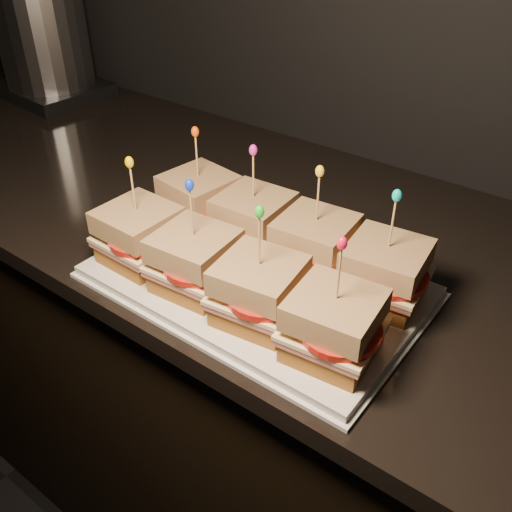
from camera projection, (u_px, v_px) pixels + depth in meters
The scene contains 63 objects.
cabinet at pixel (294, 423), 1.24m from camera, with size 2.42×0.63×0.91m, color black.
granite_slab at pixel (305, 241), 0.97m from camera, with size 2.46×0.67×0.03m, color black.
platter at pixel (256, 282), 0.83m from camera, with size 0.46×0.29×0.02m, color white.
platter_rim at pixel (256, 285), 0.83m from camera, with size 0.47×0.30×0.01m, color white.
sandwich_0_bread_bot at pixel (200, 215), 0.94m from camera, with size 0.10×0.10×0.03m, color brown.
sandwich_0_ham at pixel (200, 206), 0.93m from camera, with size 0.11×0.10×0.01m, color #B1625E.
sandwich_0_cheese at pixel (200, 202), 0.93m from camera, with size 0.11×0.11×0.01m, color #FEE3AA.
sandwich_0_tomato at pixel (202, 201), 0.92m from camera, with size 0.10×0.10×0.01m, color red.
sandwich_0_bread_top at pixel (199, 186), 0.91m from camera, with size 0.10×0.10×0.03m, color brown.
sandwich_0_pick at pixel (197, 159), 0.89m from camera, with size 0.00×0.00×0.09m, color tan.
sandwich_0_frill at pixel (195, 132), 0.86m from camera, with size 0.01×0.01×0.02m, color #F04F0C.
sandwich_1_bread_bot at pixel (253, 237), 0.89m from camera, with size 0.10×0.10×0.03m, color brown.
sandwich_1_ham at pixel (253, 227), 0.88m from camera, with size 0.11×0.10×0.01m, color #B1625E.
sandwich_1_cheese at pixel (253, 223), 0.87m from camera, with size 0.11×0.11×0.01m, color #FEE3AA.
sandwich_1_tomato at pixel (257, 223), 0.86m from camera, with size 0.10×0.10×0.01m, color red.
sandwich_1_bread_top at pixel (253, 207), 0.86m from camera, with size 0.10×0.10×0.03m, color brown.
sandwich_1_pick at pixel (253, 179), 0.83m from camera, with size 0.00×0.00×0.09m, color tan.
sandwich_1_frill at pixel (253, 150), 0.81m from camera, with size 0.01×0.01×0.02m, color #D223A4.
sandwich_2_bread_bot at pixel (313, 261), 0.83m from camera, with size 0.10×0.10×0.03m, color brown.
sandwich_2_ham at pixel (314, 251), 0.82m from camera, with size 0.11×0.10×0.01m, color #B1625E.
sandwich_2_cheese at pixel (314, 247), 0.82m from camera, with size 0.11×0.11×0.01m, color #FEE3AA.
sandwich_2_tomato at pixel (320, 248), 0.81m from camera, with size 0.10×0.10×0.01m, color red.
sandwich_2_bread_top at pixel (316, 230), 0.80m from camera, with size 0.10×0.10×0.03m, color brown.
sandwich_2_pick at pixel (318, 201), 0.78m from camera, with size 0.00×0.00×0.09m, color tan.
sandwich_2_frill at pixel (320, 171), 0.75m from camera, with size 0.01×0.01×0.02m, color yellow.
sandwich_3_bread_bot at pixel (382, 289), 0.78m from camera, with size 0.10×0.10×0.03m, color brown.
sandwich_3_ham at pixel (383, 279), 0.77m from camera, with size 0.11×0.10×0.01m, color #B1625E.
sandwich_3_cheese at pixel (384, 275), 0.77m from camera, with size 0.11×0.11×0.01m, color #FEE3AA.
sandwich_3_tomato at pixel (391, 276), 0.75m from camera, with size 0.10×0.10×0.01m, color red.
sandwich_3_bread_top at pixel (387, 257), 0.75m from camera, with size 0.10×0.10×0.03m, color brown.
sandwich_3_pick at pixel (392, 227), 0.72m from camera, with size 0.00×0.00×0.09m, color tan.
sandwich_3_frill at pixel (397, 195), 0.70m from camera, with size 0.01×0.01×0.02m, color #08C9B7.
sandwich_4_bread_bot at pixel (142, 251), 0.86m from camera, with size 0.10×0.10×0.03m, color brown.
sandwich_4_ham at pixel (140, 241), 0.85m from camera, with size 0.11×0.10×0.01m, color #B1625E.
sandwich_4_cheese at pixel (140, 237), 0.84m from camera, with size 0.11×0.11×0.01m, color #FEE3AA.
sandwich_4_tomato at pixel (142, 237), 0.83m from camera, with size 0.10×0.10×0.01m, color red.
sandwich_4_bread_top at pixel (137, 220), 0.83m from camera, with size 0.10×0.10×0.03m, color brown.
sandwich_4_pick at pixel (133, 192), 0.80m from camera, with size 0.00×0.00×0.09m, color tan.
sandwich_4_frill at pixel (129, 162), 0.77m from camera, with size 0.01×0.01×0.02m, color yellow.
sandwich_5_bread_bot at pixel (196, 278), 0.80m from camera, with size 0.10×0.10×0.03m, color brown.
sandwich_5_ham at pixel (196, 267), 0.79m from camera, with size 0.11×0.10×0.01m, color #B1625E.
sandwich_5_cheese at pixel (195, 263), 0.79m from camera, with size 0.11×0.11×0.01m, color #FEE3AA.
sandwich_5_tomato at pixel (198, 264), 0.77m from camera, with size 0.10×0.10×0.01m, color red.
sandwich_5_bread_top at pixel (194, 246), 0.77m from camera, with size 0.10×0.10×0.03m, color brown.
sandwich_5_pick at pixel (192, 216), 0.74m from camera, with size 0.00×0.00×0.09m, color tan.
sandwich_5_frill at pixel (189, 185), 0.72m from camera, with size 0.01×0.01×0.02m, color #1033D7.
sandwich_6_bread_bot at pixel (259, 308), 0.75m from camera, with size 0.10×0.10×0.03m, color brown.
sandwich_6_ham at pixel (259, 298), 0.74m from camera, with size 0.11×0.10×0.01m, color #B1625E.
sandwich_6_cheese at pixel (259, 293), 0.73m from camera, with size 0.11×0.11×0.01m, color #FEE3AA.
sandwich_6_tomato at pixel (264, 295), 0.72m from camera, with size 0.10×0.10×0.01m, color red.
sandwich_6_bread_top at pixel (259, 275), 0.72m from camera, with size 0.10×0.10×0.03m, color brown.
sandwich_6_pick at pixel (259, 244), 0.69m from camera, with size 0.00×0.00×0.09m, color tan.
sandwich_6_frill at pixel (259, 212), 0.66m from camera, with size 0.01×0.01×0.02m, color green.
sandwich_7_bread_bot at pixel (332, 343), 0.69m from camera, with size 0.10×0.10×0.03m, color brown.
sandwich_7_ham at pixel (333, 333), 0.68m from camera, with size 0.11×0.10×0.01m, color #B1625E.
sandwich_7_cheese at pixel (333, 328), 0.68m from camera, with size 0.11×0.11×0.01m, color #FEE3AA.
sandwich_7_tomato at pixel (340, 330), 0.66m from camera, with size 0.10×0.10×0.01m, color red.
sandwich_7_bread_top at pixel (335, 309), 0.66m from camera, with size 0.10×0.10×0.03m, color brown.
sandwich_7_pick at pixel (339, 277), 0.63m from camera, with size 0.00×0.00×0.09m, color tan.
sandwich_7_frill at pixel (342, 243), 0.61m from camera, with size 0.01×0.01×0.02m, color red.
appliance_base at pixel (54, 89), 1.51m from camera, with size 0.26×0.22×0.03m, color #262628.
appliance_body at pixel (41, 26), 1.42m from camera, with size 0.22×0.22×0.29m, color silver.
appliance at pixel (42, 28), 1.42m from camera, with size 0.26×0.22×0.34m, color silver, non-canonical shape.
Camera 1 is at (0.72, 0.98, 1.46)m, focal length 40.00 mm.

